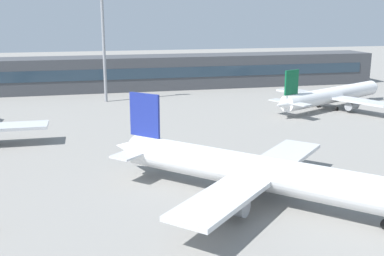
% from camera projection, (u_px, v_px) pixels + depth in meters
% --- Properties ---
extents(ground_plane, '(400.00, 400.00, 0.00)m').
position_uv_depth(ground_plane, '(146.00, 150.00, 71.86)').
color(ground_plane, gray).
extents(terminal_building, '(150.51, 12.13, 9.00)m').
position_uv_depth(terminal_building, '(114.00, 73.00, 127.58)').
color(terminal_building, '#3F4247').
rests_on(terminal_building, ground_plane).
extents(airplane_near, '(32.93, 33.51, 10.74)m').
position_uv_depth(airplane_near, '(268.00, 175.00, 50.93)').
color(airplane_near, silver).
rests_on(airplane_near, ground_plane).
extents(airplane_far, '(35.81, 25.92, 9.58)m').
position_uv_depth(airplane_far, '(333.00, 95.00, 102.89)').
color(airplane_far, white).
rests_on(airplane_far, ground_plane).
extents(floodlight_tower_west, '(3.20, 0.80, 25.77)m').
position_uv_depth(floodlight_tower_west, '(103.00, 38.00, 107.64)').
color(floodlight_tower_west, gray).
rests_on(floodlight_tower_west, ground_plane).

